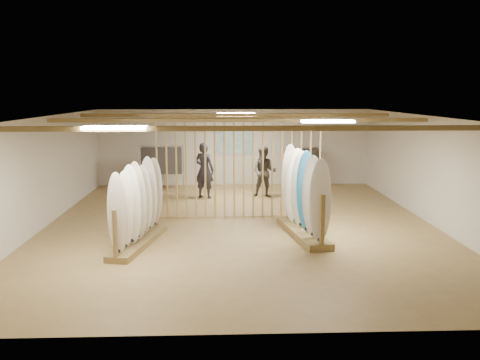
{
  "coord_description": "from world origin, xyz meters",
  "views": [
    {
      "loc": [
        -0.49,
        -12.74,
        3.39
      ],
      "look_at": [
        0.0,
        0.0,
        1.2
      ],
      "focal_mm": 38.0,
      "sensor_mm": 36.0,
      "label": 1
    }
  ],
  "objects_px": {
    "clothing_rack_b": "(302,161)",
    "shopper_b": "(264,169)",
    "clothing_rack_a": "(162,161)",
    "shopper_a": "(204,166)",
    "rack_right": "(304,207)",
    "rack_left": "(138,218)"
  },
  "relations": [
    {
      "from": "rack_right",
      "to": "shopper_a",
      "type": "height_order",
      "value": "rack_right"
    },
    {
      "from": "shopper_a",
      "to": "rack_right",
      "type": "bearing_deg",
      "value": 143.45
    },
    {
      "from": "clothing_rack_a",
      "to": "shopper_b",
      "type": "relative_size",
      "value": 0.84
    },
    {
      "from": "clothing_rack_a",
      "to": "clothing_rack_b",
      "type": "bearing_deg",
      "value": 3.3
    },
    {
      "from": "rack_left",
      "to": "rack_right",
      "type": "relative_size",
      "value": 1.01
    },
    {
      "from": "rack_left",
      "to": "shopper_b",
      "type": "xyz_separation_m",
      "value": [
        3.29,
        5.22,
        0.32
      ]
    },
    {
      "from": "rack_left",
      "to": "clothing_rack_b",
      "type": "distance_m",
      "value": 8.53
    },
    {
      "from": "shopper_b",
      "to": "rack_right",
      "type": "bearing_deg",
      "value": -70.39
    },
    {
      "from": "rack_left",
      "to": "shopper_b",
      "type": "height_order",
      "value": "shopper_b"
    },
    {
      "from": "rack_left",
      "to": "rack_right",
      "type": "height_order",
      "value": "rack_right"
    },
    {
      "from": "clothing_rack_a",
      "to": "shopper_b",
      "type": "height_order",
      "value": "shopper_b"
    },
    {
      "from": "clothing_rack_b",
      "to": "shopper_b",
      "type": "distance_m",
      "value": 2.37
    },
    {
      "from": "shopper_a",
      "to": "shopper_b",
      "type": "height_order",
      "value": "shopper_a"
    },
    {
      "from": "rack_left",
      "to": "clothing_rack_a",
      "type": "distance_m",
      "value": 6.61
    },
    {
      "from": "shopper_b",
      "to": "clothing_rack_a",
      "type": "bearing_deg",
      "value": 171.36
    },
    {
      "from": "rack_right",
      "to": "clothing_rack_a",
      "type": "distance_m",
      "value": 7.24
    },
    {
      "from": "rack_left",
      "to": "rack_right",
      "type": "xyz_separation_m",
      "value": [
        3.84,
        0.6,
        0.08
      ]
    },
    {
      "from": "clothing_rack_b",
      "to": "shopper_b",
      "type": "bearing_deg",
      "value": -148.86
    },
    {
      "from": "shopper_b",
      "to": "rack_left",
      "type": "bearing_deg",
      "value": -109.37
    },
    {
      "from": "rack_right",
      "to": "clothing_rack_a",
      "type": "relative_size",
      "value": 1.65
    },
    {
      "from": "rack_left",
      "to": "clothing_rack_b",
      "type": "height_order",
      "value": "rack_left"
    },
    {
      "from": "shopper_b",
      "to": "shopper_a",
      "type": "bearing_deg",
      "value": -167.24
    }
  ]
}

